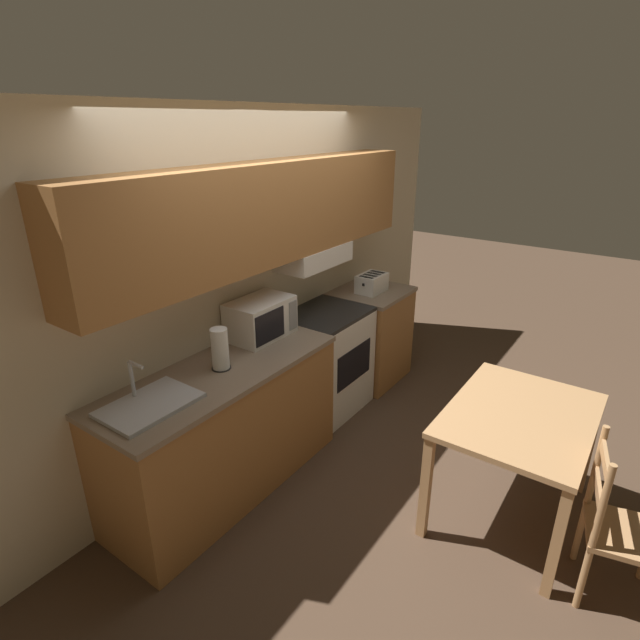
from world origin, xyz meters
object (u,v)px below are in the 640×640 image
toaster (372,283)px  dining_table (519,427)px  sink_basin (150,404)px  paper_towel_roll (220,349)px  microwave (261,318)px  chair_left_of_table (617,529)px  stove_range (326,361)px

toaster → dining_table: (-1.07, -1.68, -0.35)m
sink_basin → paper_towel_roll: 0.58m
microwave → paper_towel_roll: size_ratio=1.76×
microwave → chair_left_of_table: bearing=-89.8°
stove_range → microwave: bearing=170.4°
paper_towel_roll → dining_table: 1.95m
paper_towel_roll → stove_range: bearing=0.7°
toaster → sink_basin: sink_basin is taller
stove_range → paper_towel_roll: bearing=-179.3°
toaster → paper_towel_roll: (-1.92, 0.03, 0.05)m
microwave → chair_left_of_table: (0.01, -2.46, -0.63)m
paper_towel_roll → dining_table: paper_towel_roll is taller
stove_range → dining_table: (-0.38, -1.72, 0.20)m
stove_range → chair_left_of_table: 2.44m
stove_range → dining_table: size_ratio=0.84×
stove_range → toaster: toaster is taller
chair_left_of_table → stove_range: bearing=61.8°
stove_range → microwave: microwave is taller
sink_basin → chair_left_of_table: 2.62m
stove_range → sink_basin: 1.86m
chair_left_of_table → paper_towel_roll: bearing=91.3°
sink_basin → chair_left_of_table: bearing=-64.2°
toaster → stove_range: bearing=176.3°
sink_basin → paper_towel_roll: size_ratio=1.88×
sink_basin → paper_towel_roll: (0.57, 0.01, 0.12)m
stove_range → microwave: (-0.69, 0.12, 0.61)m
chair_left_of_table → dining_table: bearing=52.1°
paper_towel_roll → dining_table: size_ratio=0.26×
stove_range → sink_basin: (-1.80, -0.02, 0.48)m
chair_left_of_table → toaster: bearing=47.1°
dining_table → chair_left_of_table: (-0.30, -0.62, -0.23)m
sink_basin → microwave: bearing=7.0°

